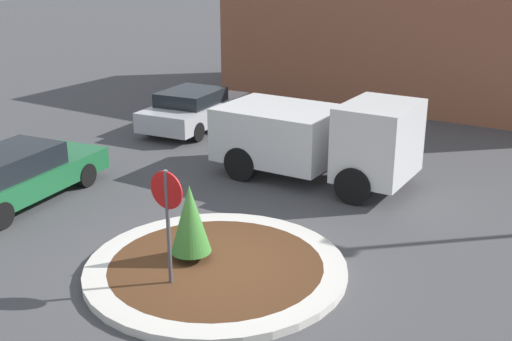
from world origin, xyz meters
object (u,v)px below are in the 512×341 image
Objects in this scene: parked_sedan_silver at (194,109)px; stop_sign at (167,209)px; utility_truck at (317,137)px; parked_sedan_green at (18,175)px.

stop_sign is at bearing -151.19° from parked_sedan_silver.
parked_sedan_silver is at bearing 124.99° from stop_sign.
stop_sign reaches higher than utility_truck.
parked_sedan_silver is at bearing 157.10° from utility_truck.
stop_sign reaches higher than parked_sedan_green.
stop_sign is 0.47× the size of parked_sedan_green.
utility_truck is (-0.45, 6.57, -0.40)m from stop_sign.
stop_sign is 10.93m from parked_sedan_silver.
parked_sedan_green is (-5.78, 1.39, -0.89)m from stop_sign.
stop_sign is 6.01m from parked_sedan_green.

